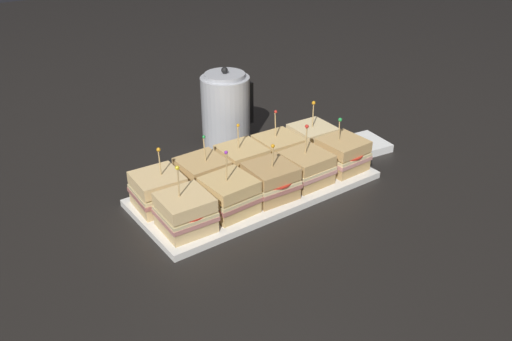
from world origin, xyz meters
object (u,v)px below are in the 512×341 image
sandwich_back_far_left (158,191)px  napkin_stack (364,145)px  sandwich_back_right (278,150)px  kettle_steel (226,111)px  sandwich_back_left (203,175)px  serving_platter (256,188)px  sandwich_front_center (270,181)px  sandwich_back_far_right (312,139)px  sandwich_front_far_right (342,154)px  sandwich_front_right (306,168)px  sandwich_front_far_left (185,212)px  sandwich_back_center (242,162)px  sandwich_front_left (229,195)px

sandwich_back_far_left → napkin_stack: size_ratio=1.12×
sandwich_back_right → kettle_steel: kettle_steel is taller
sandwich_back_left → kettle_steel: (0.22, 0.22, 0.05)m
serving_platter → kettle_steel: (0.10, 0.29, 0.11)m
sandwich_front_center → sandwich_back_far_right: sandwich_back_far_right is taller
sandwich_front_far_right → napkin_stack: size_ratio=1.07×
napkin_stack → sandwich_front_center: bearing=-169.6°
sandwich_back_far_left → sandwich_back_left: (0.13, 0.00, -0.00)m
sandwich_front_right → napkin_stack: sandwich_front_right is taller
sandwich_front_center → kettle_steel: bearing=74.7°
sandwich_front_right → sandwich_front_far_right: size_ratio=1.08×
sandwich_front_right → sandwich_back_far_left: size_ratio=1.03×
sandwich_back_left → sandwich_back_right: size_ratio=0.97×
sandwich_front_center → kettle_steel: size_ratio=0.59×
serving_platter → sandwich_front_right: (0.12, -0.06, 0.05)m
sandwich_front_far_left → kettle_steel: (0.35, 0.35, 0.05)m
serving_platter → sandwich_back_center: 0.08m
sandwich_front_far_right → sandwich_back_far_left: size_ratio=0.95×
sandwich_front_left → sandwich_back_left: bearing=90.4°
serving_platter → sandwich_back_right: size_ratio=4.02×
sandwich_front_right → sandwich_back_center: size_ratio=1.05×
serving_platter → napkin_stack: bearing=2.0°
sandwich_front_far_left → sandwich_front_left: (0.13, 0.01, -0.00)m
sandwich_front_far_left → sandwich_back_far_right: (0.50, 0.13, -0.00)m
sandwich_front_far_left → napkin_stack: (0.68, 0.08, -0.05)m
sandwich_front_center → sandwich_back_right: (0.13, 0.13, -0.00)m
serving_platter → sandwich_back_center: size_ratio=4.14×
sandwich_back_far_right → kettle_steel: 0.28m
sandwich_front_left → sandwich_back_center: 0.18m
sandwich_front_center → sandwich_back_center: sandwich_back_center is taller
sandwich_front_center → sandwich_front_far_left: bearing=-179.6°
sandwich_front_right → sandwich_back_center: bearing=135.0°
sandwich_front_right → sandwich_back_right: sandwich_front_right is taller
sandwich_front_right → sandwich_back_left: bearing=153.2°
sandwich_front_left → sandwich_back_center: size_ratio=1.07×
sandwich_back_center → serving_platter: bearing=-88.5°
sandwich_front_center → sandwich_back_right: bearing=45.5°
sandwich_back_far_right → napkin_stack: bearing=-16.6°
sandwich_front_right → sandwich_back_far_right: 0.18m
sandwich_front_center → sandwich_back_center: (-0.00, 0.13, -0.00)m
sandwich_front_far_right → sandwich_back_far_left: (-0.51, 0.12, -0.00)m
sandwich_front_left → sandwich_front_far_left: bearing=-177.7°
serving_platter → sandwich_front_left: bearing=-154.1°
sandwich_front_left → napkin_stack: size_ratio=1.17×
sandwich_back_left → sandwich_back_right: 0.25m
sandwich_front_right → sandwich_back_far_left: 0.40m
sandwich_back_right → kettle_steel: (-0.03, 0.22, 0.06)m
sandwich_front_far_right → serving_platter: bearing=166.5°
sandwich_back_far_right → sandwich_front_center: bearing=-153.1°
serving_platter → sandwich_back_far_right: sandwich_back_far_right is taller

